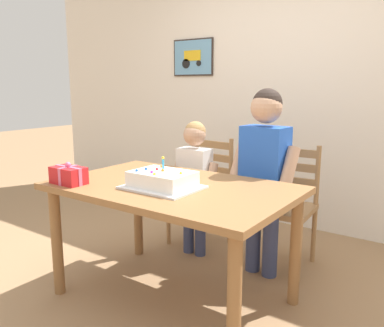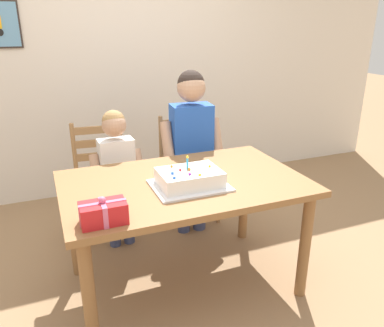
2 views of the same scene
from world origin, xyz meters
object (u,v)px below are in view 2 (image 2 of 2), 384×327
object	(u,v)px
child_younger	(117,167)
chair_right	(188,168)
birthday_cake	(190,179)
chair_left	(102,180)
dining_table	(184,195)
child_older	(191,138)
gift_box_red_large	(103,213)

from	to	relation	value
child_younger	chair_right	bearing A→B (deg)	20.82
birthday_cake	chair_left	distance (m)	1.12
dining_table	child_older	distance (m)	0.74
chair_right	child_younger	xyz separation A→B (m)	(-0.67, -0.25, 0.19)
birthday_cake	gift_box_red_large	size ratio (longest dim) A/B	1.93
child_older	child_younger	world-z (taller)	child_older
gift_box_red_large	dining_table	bearing A→B (deg)	32.48
birthday_cake	chair_right	distance (m)	1.12
child_older	chair_left	bearing A→B (deg)	159.75
gift_box_red_large	chair_right	bearing A→B (deg)	53.50
dining_table	chair_right	xyz separation A→B (m)	(0.38, 0.90, -0.19)
chair_left	gift_box_red_large	bearing A→B (deg)	-97.78
birthday_cake	child_older	bearing A→B (deg)	67.44
chair_left	child_older	xyz separation A→B (m)	(0.69, -0.25, 0.35)
child_older	gift_box_red_large	bearing A→B (deg)	-130.71
chair_left	child_younger	world-z (taller)	child_younger
birthday_cake	child_younger	bearing A→B (deg)	111.14
birthday_cake	dining_table	bearing A→B (deg)	90.51
chair_left	chair_right	xyz separation A→B (m)	(0.75, 0.00, 0.00)
chair_left	birthday_cake	bearing A→B (deg)	-69.30
chair_left	child_older	size ratio (longest dim) A/B	0.69
chair_right	child_younger	size ratio (longest dim) A/B	0.85
chair_left	chair_right	bearing A→B (deg)	0.01
chair_left	child_younger	bearing A→B (deg)	-70.59
chair_right	child_older	world-z (taller)	child_older
birthday_cake	child_younger	distance (m)	0.81
gift_box_red_large	chair_right	distance (m)	1.59
chair_right	child_older	size ratio (longest dim) A/B	0.69
chair_left	child_older	distance (m)	0.81
child_younger	dining_table	bearing A→B (deg)	-66.10
gift_box_red_large	chair_right	size ratio (longest dim) A/B	0.25
gift_box_red_large	child_older	size ratio (longest dim) A/B	0.17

